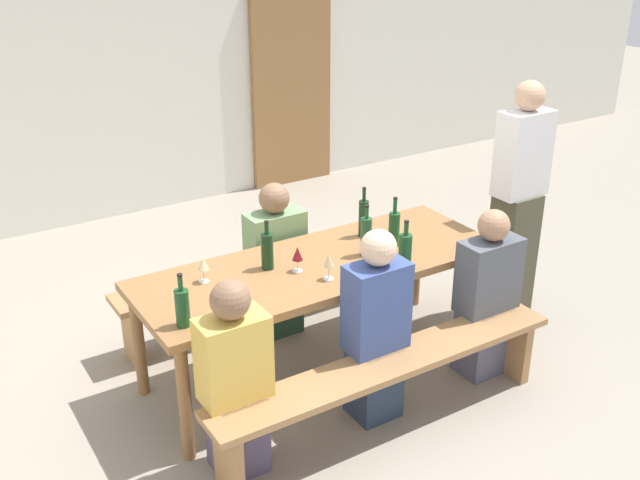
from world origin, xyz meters
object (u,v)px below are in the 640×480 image
(wine_glass_2, at_px, (381,253))
(tasting_table, at_px, (320,274))
(bench_far, at_px, (266,275))
(seated_guest_near_2, at_px, (486,298))
(wooden_door, at_px, (292,84))
(wine_bottle_0, at_px, (405,251))
(wine_glass_0, at_px, (329,261))
(wine_bottle_4, at_px, (182,307))
(wine_bottle_2, at_px, (394,228))
(standing_host, at_px, (517,206))
(wine_bottle_1, at_px, (366,236))
(wine_glass_3, at_px, (298,255))
(wine_glass_1, at_px, (203,265))
(bench_near, at_px, (388,374))
(seated_guest_near_0, at_px, (235,383))
(wine_bottle_3, at_px, (364,217))
(wine_bottle_5, at_px, (267,250))
(seated_guest_near_1, at_px, (376,330))
(seated_guest_far_0, at_px, (276,264))

(wine_glass_2, bearing_deg, tasting_table, 124.96)
(bench_far, relative_size, seated_guest_near_2, 1.96)
(wooden_door, height_order, wine_bottle_0, wooden_door)
(tasting_table, height_order, wine_glass_0, wine_glass_0)
(wine_bottle_4, bearing_deg, wine_bottle_0, -3.52)
(wine_bottle_2, bearing_deg, standing_host, -3.33)
(wine_bottle_1, relative_size, standing_host, 0.19)
(bench_far, bearing_deg, wine_glass_3, -103.17)
(wine_bottle_2, relative_size, wine_glass_2, 1.69)
(wine_glass_1, xyz_separation_m, wine_glass_2, (0.91, -0.45, 0.03))
(wooden_door, distance_m, wine_glass_0, 3.80)
(wine_bottle_2, relative_size, wine_glass_0, 1.94)
(bench_near, xyz_separation_m, wine_bottle_4, (-0.98, 0.46, 0.50))
(seated_guest_near_2, bearing_deg, wine_bottle_4, 80.53)
(seated_guest_near_0, relative_size, standing_host, 0.65)
(wine_glass_1, bearing_deg, wine_bottle_3, 2.61)
(tasting_table, height_order, wine_glass_2, wine_glass_2)
(bench_far, height_order, wine_glass_0, wine_glass_0)
(tasting_table, distance_m, wine_bottle_5, 0.37)
(wine_glass_2, bearing_deg, wine_glass_3, 143.98)
(wooden_door, xyz_separation_m, seated_guest_near_2, (-0.80, -3.73, -0.53))
(wine_glass_1, relative_size, seated_guest_near_0, 0.14)
(tasting_table, relative_size, wine_bottle_3, 6.73)
(wine_bottle_4, distance_m, wine_bottle_5, 0.77)
(wine_bottle_0, distance_m, wine_glass_1, 1.17)
(wine_bottle_3, bearing_deg, tasting_table, -157.06)
(wine_bottle_5, bearing_deg, wine_bottle_4, -152.55)
(bench_near, distance_m, wine_glass_2, 0.69)
(wine_bottle_0, bearing_deg, wine_bottle_1, 106.23)
(wine_bottle_5, xyz_separation_m, wine_glass_0, (0.23, -0.31, -0.00))
(seated_guest_near_1, distance_m, standing_host, 1.62)
(bench_far, relative_size, wine_bottle_0, 6.97)
(wine_glass_3, bearing_deg, bench_far, 76.83)
(seated_guest_near_1, relative_size, seated_guest_near_2, 1.06)
(wine_bottle_3, bearing_deg, seated_guest_far_0, 140.74)
(wooden_door, distance_m, wine_bottle_0, 3.74)
(wooden_door, bearing_deg, bench_far, -123.80)
(bench_near, xyz_separation_m, standing_host, (1.55, 0.62, 0.47))
(wine_glass_1, relative_size, wine_glass_3, 0.97)
(wooden_door, relative_size, wine_bottle_2, 6.45)
(seated_guest_near_2, relative_size, standing_host, 0.65)
(wine_bottle_2, bearing_deg, wine_bottle_1, -174.70)
(wine_bottle_2, distance_m, seated_guest_far_0, 0.87)
(wine_bottle_2, distance_m, seated_guest_near_2, 0.71)
(wine_bottle_5, relative_size, wine_glass_1, 1.99)
(wine_bottle_1, height_order, wine_glass_2, wine_bottle_1)
(wine_bottle_4, bearing_deg, wine_glass_0, 2.57)
(wine_bottle_1, relative_size, seated_guest_near_0, 0.30)
(tasting_table, bearing_deg, bench_far, 90.00)
(tasting_table, relative_size, seated_guest_near_2, 2.06)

